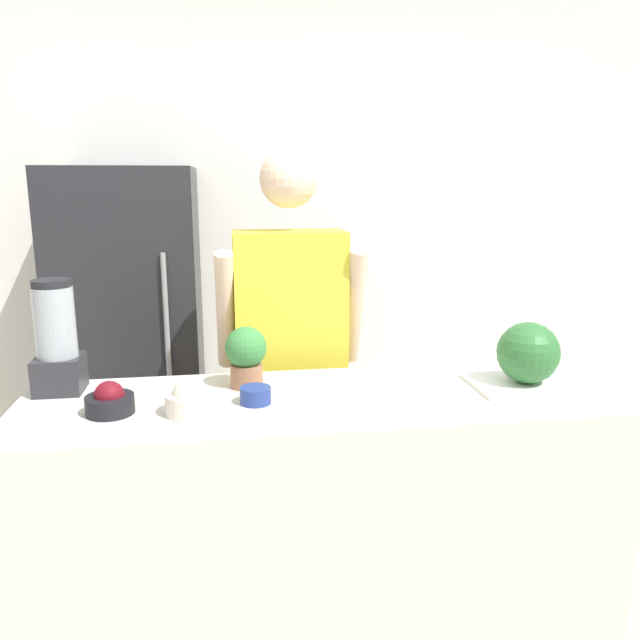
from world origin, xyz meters
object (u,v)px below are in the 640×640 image
(blender, at_px, (57,341))
(potted_plant, at_px, (246,355))
(person, at_px, (291,361))
(watermelon, at_px, (528,353))
(refrigerator, at_px, (133,336))
(bowl_cream, at_px, (190,399))
(bowl_cherries, at_px, (110,401))
(bowl_small_blue, at_px, (256,395))

(blender, distance_m, potted_plant, 0.62)
(person, relative_size, blender, 4.52)
(watermelon, distance_m, potted_plant, 0.96)
(person, bearing_deg, potted_plant, -116.70)
(refrigerator, bearing_deg, bowl_cream, -75.11)
(watermelon, bearing_deg, blender, 173.23)
(bowl_cream, xyz_separation_m, potted_plant, (0.18, 0.22, 0.07))
(watermelon, bearing_deg, bowl_cherries, -177.95)
(bowl_small_blue, height_order, blender, blender)
(bowl_small_blue, distance_m, blender, 0.69)
(bowl_cherries, distance_m, bowl_small_blue, 0.44)
(bowl_cherries, relative_size, bowl_small_blue, 1.47)
(person, bearing_deg, blender, -157.74)
(bowl_cherries, relative_size, blender, 0.38)
(bowl_cream, xyz_separation_m, bowl_small_blue, (0.20, 0.06, -0.02))
(bowl_cherries, bearing_deg, person, 42.88)
(blender, relative_size, potted_plant, 1.80)
(blender, bearing_deg, bowl_cherries, -49.82)
(bowl_small_blue, relative_size, blender, 0.26)
(refrigerator, bearing_deg, bowl_small_blue, -66.56)
(refrigerator, height_order, blender, refrigerator)
(person, distance_m, bowl_cherries, 0.83)
(watermelon, height_order, bowl_cherries, watermelon)
(bowl_small_blue, relative_size, potted_plant, 0.47)
(bowl_cherries, bearing_deg, blender, 130.18)
(refrigerator, bearing_deg, potted_plant, -64.42)
(refrigerator, xyz_separation_m, person, (0.72, -0.73, 0.05))
(bowl_cherries, distance_m, potted_plant, 0.46)
(potted_plant, bearing_deg, bowl_cherries, -155.84)
(bowl_cherries, xyz_separation_m, potted_plant, (0.42, 0.19, 0.07))
(person, height_order, watermelon, person)
(bowl_small_blue, height_order, potted_plant, potted_plant)
(refrigerator, bearing_deg, person, -45.52)
(bowl_small_blue, bearing_deg, bowl_cream, -163.91)
(watermelon, relative_size, bowl_small_blue, 2.13)
(refrigerator, relative_size, bowl_small_blue, 16.79)
(person, relative_size, watermelon, 8.15)
(bowl_cream, distance_m, potted_plant, 0.29)
(person, bearing_deg, refrigerator, 134.48)
(watermelon, height_order, blender, blender)
(bowl_cream, bearing_deg, potted_plant, 51.48)
(bowl_cherries, xyz_separation_m, blender, (-0.20, 0.23, 0.14))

